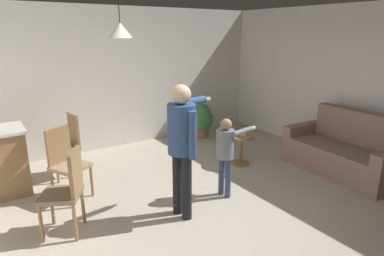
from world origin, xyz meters
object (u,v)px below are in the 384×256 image
at_px(spare_remote_on_table, 242,134).
at_px(person_adult, 182,137).
at_px(potted_plant_corner, 202,119).
at_px(dining_chair_near_wall, 67,189).
at_px(dining_chair_by_counter, 68,143).
at_px(side_table_by_couch, 241,146).
at_px(person_child, 226,149).
at_px(dining_chair_centre_back, 66,161).
at_px(couch_floral, 343,152).

bearing_deg(spare_remote_on_table, person_adult, -153.36).
bearing_deg(potted_plant_corner, dining_chair_near_wall, -147.95).
height_order(person_adult, spare_remote_on_table, person_adult).
height_order(person_adult, potted_plant_corner, person_adult).
distance_m(dining_chair_by_counter, spare_remote_on_table, 2.86).
bearing_deg(side_table_by_couch, dining_chair_near_wall, -171.43).
relative_size(person_child, dining_chair_centre_back, 1.12).
relative_size(side_table_by_couch, dining_chair_by_counter, 0.52).
bearing_deg(person_child, dining_chair_centre_back, -132.96).
xyz_separation_m(person_adult, person_child, (0.77, 0.11, -0.33)).
bearing_deg(person_child, dining_chair_by_counter, -150.61).
bearing_deg(side_table_by_couch, dining_chair_centre_back, 171.56).
relative_size(couch_floral, dining_chair_centre_back, 1.85).
relative_size(couch_floral, dining_chair_near_wall, 1.85).
relative_size(couch_floral, dining_chair_by_counter, 1.85).
bearing_deg(side_table_by_couch, potted_plant_corner, 77.78).
bearing_deg(dining_chair_near_wall, dining_chair_centre_back, 16.30).
bearing_deg(dining_chair_by_counter, side_table_by_couch, -120.39).
distance_m(person_adult, potted_plant_corner, 3.32).
bearing_deg(dining_chair_by_counter, dining_chair_near_wall, 160.16).
height_order(person_adult, dining_chair_centre_back, person_adult).
distance_m(dining_chair_centre_back, potted_plant_corner, 3.39).
xyz_separation_m(person_adult, dining_chair_near_wall, (-1.27, 0.41, -0.49)).
bearing_deg(dining_chair_near_wall, person_child, -68.83).
relative_size(side_table_by_couch, person_child, 0.46).
bearing_deg(potted_plant_corner, dining_chair_by_counter, -171.09).
distance_m(couch_floral, person_child, 2.21).
relative_size(person_child, spare_remote_on_table, 8.65).
bearing_deg(person_adult, spare_remote_on_table, 108.23).
bearing_deg(couch_floral, dining_chair_near_wall, 83.90).
distance_m(side_table_by_couch, dining_chair_centre_back, 2.84).
bearing_deg(dining_chair_by_counter, person_adult, -162.89).
height_order(dining_chair_by_counter, dining_chair_centre_back, same).
bearing_deg(couch_floral, person_child, 82.47).
xyz_separation_m(person_child, dining_chair_by_counter, (-1.63, 1.93, -0.15)).
height_order(dining_chair_by_counter, dining_chair_near_wall, same).
distance_m(couch_floral, dining_chair_by_counter, 4.45).
bearing_deg(dining_chair_centre_back, dining_chair_by_counter, -133.86).
relative_size(side_table_by_couch, dining_chair_centre_back, 0.52).
bearing_deg(potted_plant_corner, person_child, -118.74).
bearing_deg(potted_plant_corner, dining_chair_centre_back, -158.63).
bearing_deg(person_adult, dining_chair_near_wall, -116.11).
relative_size(dining_chair_by_counter, spare_remote_on_table, 7.69).
distance_m(person_adult, dining_chair_by_counter, 2.27).
xyz_separation_m(couch_floral, spare_remote_on_table, (-1.16, 1.19, 0.21)).
distance_m(side_table_by_couch, spare_remote_on_table, 0.21).
relative_size(side_table_by_couch, person_adult, 0.31).
height_order(side_table_by_couch, potted_plant_corner, potted_plant_corner).
xyz_separation_m(potted_plant_corner, spare_remote_on_table, (-0.33, -1.63, 0.13)).
distance_m(side_table_by_couch, person_child, 1.27).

